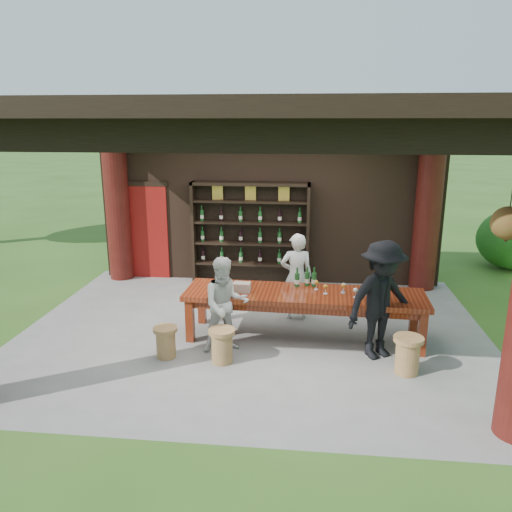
# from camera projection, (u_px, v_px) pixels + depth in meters

# --- Properties ---
(ground) EXTENTS (90.00, 90.00, 0.00)m
(ground) POSITION_uv_depth(u_px,v_px,m) (253.00, 331.00, 8.04)
(ground) COLOR #2D5119
(ground) RESTS_ON ground
(pavilion) EXTENTS (7.50, 6.00, 3.60)m
(pavilion) POSITION_uv_depth(u_px,v_px,m) (255.00, 196.00, 7.90)
(pavilion) COLOR slate
(pavilion) RESTS_ON ground
(wine_shelf) EXTENTS (2.39, 0.36, 2.10)m
(wine_shelf) POSITION_uv_depth(u_px,v_px,m) (250.00, 234.00, 10.16)
(wine_shelf) COLOR black
(wine_shelf) RESTS_ON ground
(tasting_table) EXTENTS (3.69, 1.07, 0.75)m
(tasting_table) POSITION_uv_depth(u_px,v_px,m) (304.00, 299.00, 7.64)
(tasting_table) COLOR #571C0C
(tasting_table) RESTS_ON ground
(stool_near_left) EXTENTS (0.37, 0.37, 0.49)m
(stool_near_left) POSITION_uv_depth(u_px,v_px,m) (222.00, 345.00, 6.95)
(stool_near_left) COLOR brown
(stool_near_left) RESTS_ON ground
(stool_near_right) EXTENTS (0.40, 0.40, 0.52)m
(stool_near_right) POSITION_uv_depth(u_px,v_px,m) (407.00, 354.00, 6.64)
(stool_near_right) COLOR brown
(stool_near_right) RESTS_ON ground
(stool_far_left) EXTENTS (0.35, 0.35, 0.46)m
(stool_far_left) POSITION_uv_depth(u_px,v_px,m) (166.00, 341.00, 7.11)
(stool_far_left) COLOR brown
(stool_far_left) RESTS_ON ground
(host) EXTENTS (0.59, 0.43, 1.49)m
(host) POSITION_uv_depth(u_px,v_px,m) (296.00, 277.00, 8.39)
(host) COLOR silver
(host) RESTS_ON ground
(guest_woman) EXTENTS (0.83, 0.74, 1.41)m
(guest_woman) POSITION_uv_depth(u_px,v_px,m) (225.00, 305.00, 7.23)
(guest_woman) COLOR beige
(guest_woman) RESTS_ON ground
(guest_man) EXTENTS (1.27, 1.11, 1.71)m
(guest_man) POSITION_uv_depth(u_px,v_px,m) (382.00, 300.00, 6.97)
(guest_man) COLOR black
(guest_man) RESTS_ON ground
(table_bottles) EXTENTS (0.35, 0.14, 0.31)m
(table_bottles) POSITION_uv_depth(u_px,v_px,m) (306.00, 277.00, 7.86)
(table_bottles) COLOR #194C1E
(table_bottles) RESTS_ON tasting_table
(table_glasses) EXTENTS (1.01, 0.37, 0.15)m
(table_glasses) POSITION_uv_depth(u_px,v_px,m) (347.00, 289.00, 7.52)
(table_glasses) COLOR silver
(table_glasses) RESTS_ON tasting_table
(napkin_basket) EXTENTS (0.27, 0.19, 0.14)m
(napkin_basket) POSITION_uv_depth(u_px,v_px,m) (242.00, 287.00, 7.63)
(napkin_basket) COLOR #BF6672
(napkin_basket) RESTS_ON tasting_table
(shrubs) EXTENTS (19.45, 8.63, 1.36)m
(shrubs) POSITION_uv_depth(u_px,v_px,m) (455.00, 292.00, 8.21)
(shrubs) COLOR #194C14
(shrubs) RESTS_ON ground
(trees) EXTENTS (20.79, 9.88, 4.80)m
(trees) POSITION_uv_depth(u_px,v_px,m) (429.00, 116.00, 8.40)
(trees) COLOR #3F2819
(trees) RESTS_ON ground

